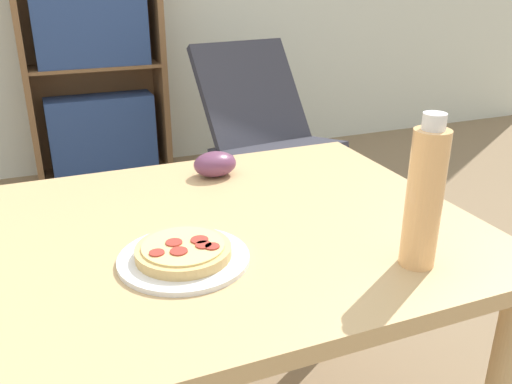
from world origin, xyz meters
name	(u,v)px	position (x,y,z in m)	size (l,w,h in m)	color
dining_table	(204,271)	(0.07, -0.05, 0.65)	(1.16, 0.86, 0.76)	tan
pizza_on_plate	(185,254)	(0.00, -0.17, 0.77)	(0.25, 0.25, 0.04)	white
grape_bunch	(215,164)	(0.20, 0.23, 0.79)	(0.11, 0.09, 0.07)	#6B3856
drink_bottle	(424,197)	(0.40, -0.34, 0.89)	(0.07, 0.07, 0.29)	#EFB270
lounge_chair_far	(266,156)	(0.93, 1.61, 0.29)	(0.67, 0.83, 0.88)	black
bookshelf	(96,76)	(0.14, 2.44, 0.65)	(0.84, 0.31, 1.41)	brown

